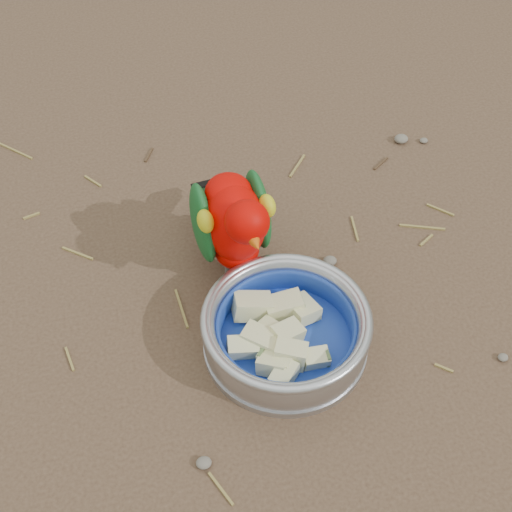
{
  "coord_description": "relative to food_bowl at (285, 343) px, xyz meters",
  "views": [
    {
      "loc": [
        -0.15,
        -0.56,
        0.8
      ],
      "look_at": [
        -0.01,
        0.07,
        0.08
      ],
      "focal_mm": 55.0,
      "sensor_mm": 36.0,
      "label": 1
    }
  ],
  "objects": [
    {
      "name": "fruit_wedges",
      "position": [
        -0.0,
        0.0,
        0.02
      ],
      "size": [
        0.12,
        0.12,
        0.03
      ],
      "primitive_type": null,
      "color": "beige",
      "rests_on": "food_bowl"
    },
    {
      "name": "food_bowl",
      "position": [
        0.0,
        0.0,
        0.0
      ],
      "size": [
        0.2,
        0.2,
        0.02
      ],
      "primitive_type": "cylinder",
      "color": "#B2B2BA",
      "rests_on": "ground"
    },
    {
      "name": "lory_parrot",
      "position": [
        -0.04,
        0.13,
        0.08
      ],
      "size": [
        0.12,
        0.22,
        0.17
      ],
      "primitive_type": null,
      "rotation": [
        0.0,
        0.0,
        -3.02
      ],
      "color": "#CC0400",
      "rests_on": "ground"
    },
    {
      "name": "ground",
      "position": [
        -0.01,
        0.02,
        -0.01
      ],
      "size": [
        60.0,
        60.0,
        0.0
      ],
      "primitive_type": "plane",
      "color": "brown"
    },
    {
      "name": "ground_debris",
      "position": [
        0.03,
        0.1,
        -0.01
      ],
      "size": [
        0.9,
        0.8,
        0.01
      ],
      "primitive_type": null,
      "color": "olive",
      "rests_on": "ground"
    },
    {
      "name": "bowl_wall",
      "position": [
        0.0,
        0.0,
        0.03
      ],
      "size": [
        0.2,
        0.2,
        0.04
      ],
      "primitive_type": null,
      "color": "#B2B2BA",
      "rests_on": "food_bowl"
    }
  ]
}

